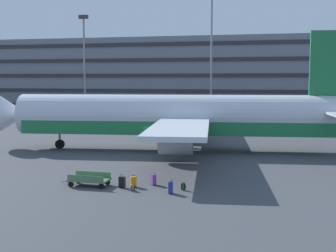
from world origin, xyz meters
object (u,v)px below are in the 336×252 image
(suitcase_upright, at_px, (133,181))
(suitcase_orange, at_px, (153,179))
(backpack_laid_flat, at_px, (183,186))
(suitcase_navy, at_px, (122,182))
(backpack_teal, at_px, (132,188))
(baggage_cart, at_px, (89,179))
(suitcase_silver, at_px, (171,187))
(airliner, at_px, (180,117))

(suitcase_upright, relative_size, suitcase_orange, 0.99)
(suitcase_orange, height_order, backpack_laid_flat, suitcase_orange)
(suitcase_navy, relative_size, suitcase_upright, 1.11)
(suitcase_upright, bearing_deg, backpack_laid_flat, -2.19)
(backpack_teal, bearing_deg, suitcase_orange, 64.02)
(backpack_teal, xyz_separation_m, baggage_cart, (-3.11, 0.63, 0.22))
(suitcase_navy, distance_m, baggage_cart, 2.23)
(baggage_cart, bearing_deg, suitcase_orange, 16.49)
(suitcase_silver, height_order, baggage_cart, suitcase_silver)
(airliner, bearing_deg, suitcase_orange, -86.26)
(suitcase_upright, relative_size, backpack_laid_flat, 1.42)
(suitcase_orange, bearing_deg, baggage_cart, -163.51)
(backpack_teal, bearing_deg, backpack_laid_flat, 15.93)
(suitcase_navy, distance_m, suitcase_upright, 0.74)
(airliner, relative_size, suitcase_upright, 46.98)
(backpack_laid_flat, bearing_deg, suitcase_silver, -122.51)
(suitcase_orange, distance_m, baggage_cart, 4.17)
(suitcase_silver, bearing_deg, backpack_laid_flat, 57.49)
(suitcase_navy, bearing_deg, backpack_teal, -35.89)
(suitcase_upright, distance_m, suitcase_orange, 1.38)
(suitcase_navy, distance_m, suitcase_silver, 3.41)
(airliner, distance_m, suitcase_orange, 14.10)
(airliner, bearing_deg, backpack_laid_flat, -78.19)
(suitcase_silver, relative_size, baggage_cart, 0.27)
(suitcase_upright, relative_size, suitcase_silver, 0.87)
(backpack_teal, xyz_separation_m, backpack_laid_flat, (3.06, 0.87, 0.04))
(backpack_laid_flat, bearing_deg, airliner, 101.81)
(suitcase_orange, bearing_deg, backpack_teal, -115.98)
(backpack_teal, relative_size, baggage_cart, 0.14)
(airliner, distance_m, suitcase_silver, 16.11)
(suitcase_upright, height_order, backpack_laid_flat, suitcase_upright)
(suitcase_upright, distance_m, backpack_laid_flat, 3.30)
(airliner, height_order, backpack_teal, airliner)
(airliner, bearing_deg, backpack_teal, -89.93)
(airliner, xyz_separation_m, suitcase_orange, (0.90, -13.78, -2.88))
(airliner, xyz_separation_m, baggage_cart, (-3.09, -14.96, -2.83))
(airliner, distance_m, suitcase_navy, 15.25)
(suitcase_upright, height_order, baggage_cart, baggage_cart)
(backpack_laid_flat, height_order, baggage_cart, baggage_cart)
(backpack_laid_flat, bearing_deg, backpack_teal, -164.07)
(suitcase_navy, xyz_separation_m, backpack_laid_flat, (3.94, 0.24, -0.14))
(suitcase_navy, bearing_deg, suitcase_upright, 29.38)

